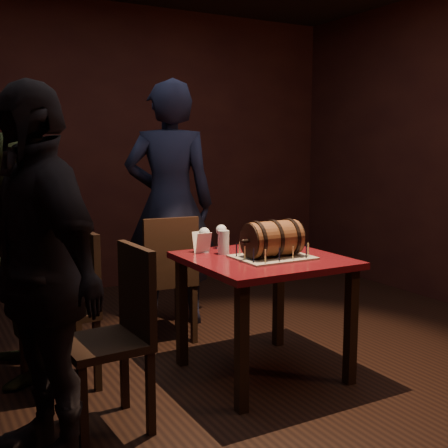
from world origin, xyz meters
The scene contains 16 objects.
room_shell centered at (0.00, 0.00, 1.40)m, with size 5.04×5.04×2.80m.
pub_table centered at (0.14, -0.09, 0.64)m, with size 0.90×0.90×0.75m.
cake_board centered at (0.17, -0.15, 0.76)m, with size 0.45×0.35×0.01m, color gray.
barrel_cake centered at (0.17, -0.15, 0.87)m, with size 0.39×0.23×0.23m.
birthday_candles centered at (0.17, -0.15, 0.80)m, with size 0.40×0.30×0.09m.
wine_glass_left centered at (-0.10, 0.22, 0.87)m, with size 0.07×0.07×0.16m.
wine_glass_mid centered at (0.05, 0.27, 0.87)m, with size 0.07×0.07×0.16m.
wine_glass_right centered at (0.28, 0.19, 0.87)m, with size 0.07×0.07×0.16m.
pint_of_ale centered at (-0.02, 0.11, 0.82)m, with size 0.07×0.07×0.15m.
menu_card centered at (-0.12, 0.21, 0.81)m, with size 0.10×0.05×0.13m, color white, non-canonical shape.
chair_back centered at (-0.15, 0.72, 0.52)m, with size 0.43×0.43×0.93m.
chair_left_rear centered at (-0.93, 0.33, 0.52)m, with size 0.42×0.42×0.93m.
chair_left_front centered at (-0.85, -0.29, 0.52)m, with size 0.42×0.42×0.93m.
person_back centered at (0.07, 1.16, 0.97)m, with size 0.70×0.46×1.93m, color black.
person_left_rear centered at (-1.26, 0.57, 0.75)m, with size 0.73×0.57×1.50m, color #364120.
person_left_front centered at (-1.25, -0.43, 0.85)m, with size 1.00×0.42×1.71m, color black.
Camera 1 is at (-1.71, -2.93, 1.43)m, focal length 45.00 mm.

